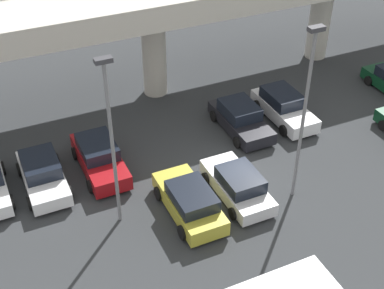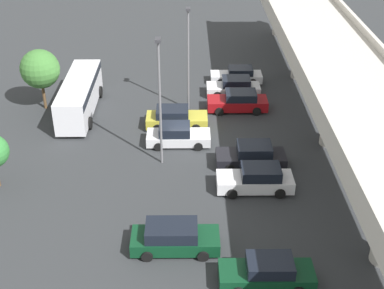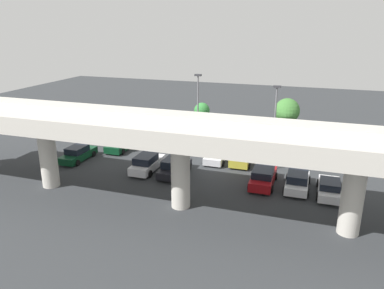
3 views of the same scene
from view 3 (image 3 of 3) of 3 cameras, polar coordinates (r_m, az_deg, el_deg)
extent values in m
plane|color=#2D3033|center=(39.24, 3.57, -2.72)|extent=(105.86, 105.86, 0.00)
cube|color=#BCB7AD|center=(27.92, -1.82, 1.64)|extent=(49.40, 6.44, 0.90)
cube|color=#BCB7AD|center=(30.53, 0.18, 4.49)|extent=(49.40, 0.30, 0.55)
cube|color=#BCB7AD|center=(24.98, -4.29, 1.35)|extent=(49.40, 0.30, 0.55)
cylinder|color=#BCB7AD|center=(27.59, 23.27, -7.28)|extent=(1.48, 1.48, 5.56)
cylinder|color=#BCB7AD|center=(29.00, -1.76, -4.49)|extent=(1.48, 1.48, 5.56)
cylinder|color=#BCB7AD|center=(35.02, -21.08, -1.71)|extent=(1.48, 1.48, 5.56)
cube|color=silver|center=(33.81, 20.16, -6.40)|extent=(1.75, 4.60, 0.68)
cube|color=black|center=(33.22, 20.28, -5.67)|extent=(1.61, 2.16, 0.57)
cylinder|color=black|center=(35.16, 18.64, -5.60)|extent=(0.22, 0.72, 0.72)
cylinder|color=black|center=(35.25, 21.56, -5.87)|extent=(0.22, 0.72, 0.72)
cylinder|color=black|center=(32.55, 18.56, -7.53)|extent=(0.22, 0.72, 0.72)
cylinder|color=black|center=(32.64, 21.73, -7.83)|extent=(0.22, 0.72, 0.72)
cube|color=silver|center=(34.20, 15.73, -5.65)|extent=(1.87, 4.57, 0.69)
cube|color=black|center=(33.73, 15.81, -4.73)|extent=(1.72, 2.36, 0.68)
cylinder|color=black|center=(35.61, 14.32, -4.89)|extent=(0.22, 0.71, 0.71)
cylinder|color=black|center=(35.57, 17.39, -5.20)|extent=(0.22, 0.71, 0.71)
cylinder|color=black|center=(33.02, 13.89, -6.72)|extent=(0.22, 0.71, 0.71)
cylinder|color=black|center=(32.97, 17.21, -7.07)|extent=(0.22, 0.71, 0.71)
cube|color=maroon|center=(34.29, 10.79, -5.12)|extent=(1.90, 4.85, 0.80)
cube|color=black|center=(33.78, 10.79, -4.16)|extent=(1.75, 2.47, 0.64)
cylinder|color=black|center=(35.88, 9.58, -4.40)|extent=(0.22, 0.68, 0.68)
cylinder|color=black|center=(35.68, 12.66, -4.74)|extent=(0.22, 0.68, 0.68)
cylinder|color=black|center=(33.15, 8.71, -6.30)|extent=(0.22, 0.68, 0.68)
cylinder|color=black|center=(32.93, 12.06, -6.68)|extent=(0.22, 0.68, 0.68)
cube|color=gold|center=(39.18, 7.69, -1.98)|extent=(1.91, 4.66, 0.77)
cube|color=black|center=(39.27, 7.83, -0.88)|extent=(1.76, 2.44, 0.61)
cylinder|color=black|center=(37.77, 8.70, -3.18)|extent=(0.22, 0.71, 0.71)
cylinder|color=black|center=(38.11, 5.80, -2.86)|extent=(0.22, 0.71, 0.71)
cylinder|color=black|center=(40.45, 9.44, -1.76)|extent=(0.22, 0.71, 0.71)
cylinder|color=black|center=(40.77, 6.73, -1.47)|extent=(0.22, 0.71, 0.71)
cube|color=silver|center=(39.60, 3.89, -1.75)|extent=(1.88, 4.59, 0.68)
cube|color=black|center=(39.63, 4.01, -0.70)|extent=(1.73, 2.21, 0.67)
cylinder|color=black|center=(38.16, 4.72, -2.87)|extent=(0.22, 0.61, 0.61)
cylinder|color=black|center=(38.63, 1.96, -2.56)|extent=(0.22, 0.61, 0.61)
cylinder|color=black|center=(40.76, 5.70, -1.51)|extent=(0.22, 0.61, 0.61)
cylinder|color=black|center=(41.20, 3.10, -1.23)|extent=(0.22, 0.61, 0.61)
cube|color=black|center=(36.06, -2.66, -3.71)|extent=(1.95, 4.70, 0.71)
cube|color=black|center=(35.61, -2.80, -2.77)|extent=(1.79, 2.28, 0.72)
cylinder|color=black|center=(37.73, -3.27, -3.04)|extent=(0.22, 0.66, 0.66)
cylinder|color=black|center=(37.08, -0.41, -3.40)|extent=(0.22, 0.66, 0.66)
cylinder|color=black|center=(35.25, -5.03, -4.65)|extent=(0.22, 0.66, 0.66)
cylinder|color=black|center=(34.55, -1.99, -5.07)|extent=(0.22, 0.66, 0.66)
cube|color=silver|center=(37.17, -6.81, -3.08)|extent=(1.85, 4.79, 0.78)
cube|color=black|center=(36.62, -7.08, -2.18)|extent=(1.71, 2.45, 0.70)
cylinder|color=black|center=(38.89, -7.13, -2.50)|extent=(0.22, 0.66, 0.66)
cylinder|color=black|center=(38.15, -4.55, -2.83)|extent=(0.22, 0.66, 0.66)
cylinder|color=black|center=(36.43, -9.14, -4.05)|extent=(0.22, 0.66, 0.66)
cylinder|color=black|center=(35.63, -6.43, -4.44)|extent=(0.22, 0.66, 0.66)
cube|color=#0C381E|center=(43.72, -10.67, -0.06)|extent=(1.91, 4.76, 0.74)
cube|color=black|center=(43.67, -10.59, 0.90)|extent=(1.76, 2.78, 0.68)
cylinder|color=black|center=(42.11, -10.45, -1.08)|extent=(0.22, 0.61, 0.61)
cylinder|color=black|center=(43.07, -12.73, -0.80)|extent=(0.22, 0.61, 0.61)
cylinder|color=black|center=(44.57, -8.64, 0.09)|extent=(0.22, 0.61, 0.61)
cylinder|color=black|center=(45.47, -10.83, 0.34)|extent=(0.22, 0.61, 0.61)
cube|color=#0C381E|center=(41.47, -16.92, -1.56)|extent=(1.76, 4.74, 0.72)
cube|color=black|center=(41.15, -17.12, -0.73)|extent=(1.61, 2.29, 0.64)
cylinder|color=black|center=(43.16, -16.76, -1.09)|extent=(0.22, 0.61, 0.61)
cylinder|color=black|center=(42.18, -14.76, -1.36)|extent=(0.22, 0.61, 0.61)
cylinder|color=black|center=(40.96, -19.09, -2.36)|extent=(0.22, 0.61, 0.61)
cylinder|color=black|center=(39.92, -17.04, -2.67)|extent=(0.22, 0.61, 0.61)
cube|color=silver|center=(45.93, 12.80, 1.95)|extent=(9.20, 2.24, 2.48)
cube|color=black|center=(45.70, 12.87, 3.02)|extent=(9.01, 2.29, 0.55)
cylinder|color=black|center=(45.48, 8.98, 0.69)|extent=(0.99, 0.29, 0.99)
cylinder|color=black|center=(47.64, 9.47, 1.46)|extent=(0.99, 0.29, 0.99)
cylinder|color=black|center=(44.95, 16.15, -0.03)|extent=(0.99, 0.29, 0.99)
cylinder|color=black|center=(47.14, 16.31, 0.79)|extent=(0.99, 0.29, 0.99)
cylinder|color=slate|center=(36.86, 12.41, 2.18)|extent=(0.16, 0.16, 8.16)
cube|color=#333338|center=(35.97, 12.86, 8.59)|extent=(0.70, 0.35, 0.20)
cylinder|color=slate|center=(40.20, 0.90, 4.28)|extent=(0.16, 0.16, 8.65)
cube|color=#333338|center=(39.39, 0.93, 10.54)|extent=(0.70, 0.35, 0.20)
cylinder|color=brown|center=(48.94, 14.08, 2.29)|extent=(0.24, 0.24, 2.11)
sphere|color=#3D7533|center=(48.37, 14.29, 5.01)|extent=(3.12, 3.12, 3.12)
cylinder|color=brown|center=(51.42, 1.51, 3.33)|extent=(0.24, 0.24, 1.67)
sphere|color=#337F38|center=(51.01, 1.52, 5.22)|extent=(2.12, 2.12, 2.12)
camera|label=1|loc=(53.40, 21.07, 20.84)|focal=50.00mm
camera|label=2|loc=(56.01, -34.26, 20.90)|focal=50.00mm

